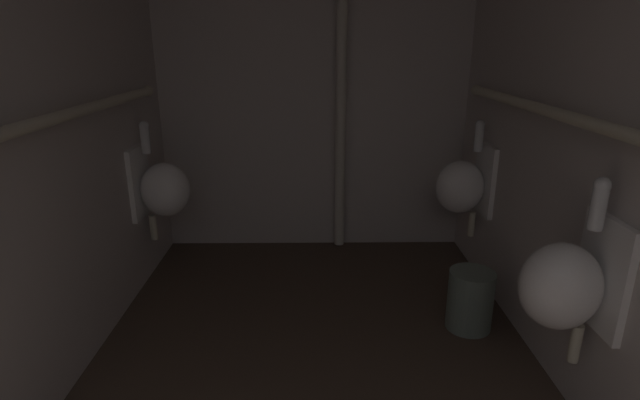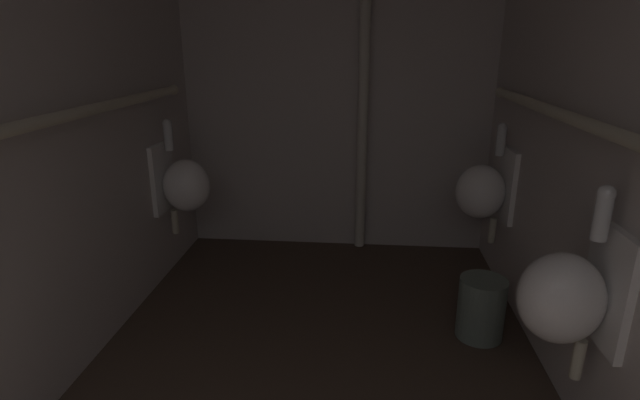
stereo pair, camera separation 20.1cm
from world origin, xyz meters
The scene contains 8 objects.
wall_back centered at (0.00, 3.85, 1.21)m, with size 2.30×0.06×2.42m, color beige.
urinal_left_mid centered at (-0.94, 3.23, 0.62)m, with size 0.32×0.30×0.76m.
urinal_right_mid centered at (0.94, 1.95, 0.62)m, with size 0.32×0.30×0.76m.
urinal_right_far centered at (0.94, 3.27, 0.62)m, with size 0.32×0.30×0.76m.
supply_pipe_left centered at (-1.03, 1.88, 1.19)m, with size 0.06×3.18×0.06m.
supply_pipe_right centered at (1.03, 1.89, 1.19)m, with size 0.06×3.22×0.06m.
standpipe_back_wall centered at (0.19, 3.74, 1.21)m, with size 0.07×0.07×2.37m, color beige.
waste_bin centered at (0.84, 2.63, 0.16)m, with size 0.24×0.24×0.33m, color slate.
Camera 2 is at (0.21, 0.32, 1.48)m, focal length 27.40 mm.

